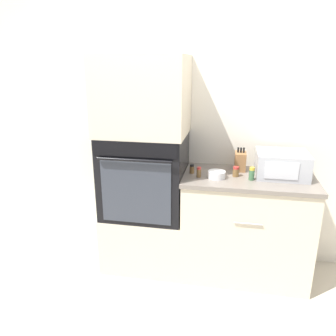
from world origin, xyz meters
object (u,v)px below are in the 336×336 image
(condiment_jar_mid, at_px, (192,169))
(condiment_jar_far, at_px, (252,174))
(microwave, at_px, (282,164))
(bowl, at_px, (217,175))
(knife_block, at_px, (240,161))
(condiment_jar_near, at_px, (199,172))
(condiment_jar_back, at_px, (236,172))
(wall_oven, at_px, (145,174))

(condiment_jar_mid, bearing_deg, condiment_jar_far, -8.88)
(microwave, bearing_deg, bowl, -163.81)
(knife_block, xyz_separation_m, bowl, (-0.19, -0.25, -0.05))
(condiment_jar_near, height_order, condiment_jar_back, condiment_jar_near)
(microwave, xyz_separation_m, knife_block, (-0.34, 0.10, -0.02))
(microwave, relative_size, condiment_jar_near, 4.80)
(wall_oven, relative_size, bowl, 5.09)
(wall_oven, height_order, bowl, wall_oven)
(bowl, bearing_deg, wall_oven, 171.87)
(condiment_jar_far, height_order, condiment_jar_back, condiment_jar_far)
(knife_block, bearing_deg, condiment_jar_far, -70.14)
(condiment_jar_mid, bearing_deg, wall_oven, 179.07)
(wall_oven, xyz_separation_m, condiment_jar_mid, (0.43, -0.01, 0.08))
(bowl, xyz_separation_m, condiment_jar_far, (0.28, 0.01, 0.02))
(knife_block, relative_size, condiment_jar_near, 2.37)
(wall_oven, distance_m, condiment_jar_mid, 0.43)
(bowl, xyz_separation_m, condiment_jar_mid, (-0.22, 0.09, 0.01))
(condiment_jar_near, distance_m, condiment_jar_mid, 0.11)
(bowl, relative_size, condiment_jar_mid, 1.82)
(condiment_jar_near, bearing_deg, condiment_jar_mid, 128.04)
(condiment_jar_back, bearing_deg, bowl, -155.43)
(knife_block, bearing_deg, bowl, -127.35)
(bowl, height_order, condiment_jar_back, condiment_jar_back)
(microwave, xyz_separation_m, condiment_jar_near, (-0.68, -0.16, -0.06))
(condiment_jar_far, distance_m, condiment_jar_back, 0.14)
(wall_oven, bearing_deg, condiment_jar_near, -10.87)
(condiment_jar_far, relative_size, condiment_jar_back, 1.27)
(microwave, xyz_separation_m, bowl, (-0.53, -0.15, -0.07))
(wall_oven, xyz_separation_m, condiment_jar_far, (0.93, -0.09, 0.09))
(wall_oven, relative_size, condiment_jar_near, 8.47)
(bowl, bearing_deg, condiment_jar_near, -178.76)
(condiment_jar_back, bearing_deg, condiment_jar_near, -166.17)
(microwave, distance_m, bowl, 0.56)
(condiment_jar_mid, bearing_deg, condiment_jar_back, -2.01)
(wall_oven, bearing_deg, bowl, -8.13)
(condiment_jar_near, distance_m, condiment_jar_back, 0.31)
(wall_oven, xyz_separation_m, condiment_jar_back, (0.80, -0.02, 0.08))
(microwave, height_order, condiment_jar_back, microwave)
(knife_block, xyz_separation_m, condiment_jar_near, (-0.34, -0.26, -0.04))
(condiment_jar_far, bearing_deg, condiment_jar_mid, 171.12)
(knife_block, xyz_separation_m, condiment_jar_mid, (-0.41, -0.17, -0.04))
(bowl, distance_m, condiment_jar_near, 0.15)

